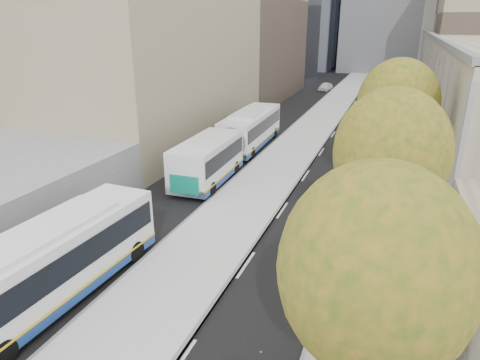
% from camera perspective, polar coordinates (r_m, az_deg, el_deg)
% --- Properties ---
extents(bus_platform, '(4.25, 150.00, 0.15)m').
position_cam_1_polar(bus_platform, '(39.87, 8.92, 6.07)').
color(bus_platform, silver).
rests_on(bus_platform, ground).
extents(sidewalk, '(4.75, 150.00, 0.08)m').
position_cam_1_polar(sidewalk, '(39.18, 20.47, 4.71)').
color(sidewalk, gray).
rests_on(sidewalk, ground).
extents(bus_shelter, '(1.90, 4.40, 2.53)m').
position_cam_1_polar(bus_shelter, '(15.97, 25.50, -10.12)').
color(bus_shelter, '#383A3F').
rests_on(bus_shelter, sidewalk).
extents(tree_b, '(4.00, 4.00, 6.97)m').
position_cam_1_polar(tree_b, '(9.24, 17.60, -11.41)').
color(tree_b, black).
rests_on(tree_b, sidewalk).
extents(tree_c, '(4.20, 4.20, 7.28)m').
position_cam_1_polar(tree_c, '(16.57, 19.49, 3.41)').
color(tree_c, black).
rests_on(tree_c, sidewalk).
extents(tree_d, '(4.40, 4.40, 7.60)m').
position_cam_1_polar(tree_d, '(25.31, 20.25, 9.38)').
color(tree_d, black).
rests_on(tree_d, sidewalk).
extents(bus_far, '(2.87, 17.08, 2.84)m').
position_cam_1_polar(bus_far, '(31.70, -0.66, 5.37)').
color(bus_far, white).
rests_on(bus_far, ground).
extents(distant_car, '(1.89, 3.73, 1.22)m').
position_cam_1_polar(distant_car, '(66.74, 11.31, 12.11)').
color(distant_car, white).
rests_on(distant_car, ground).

